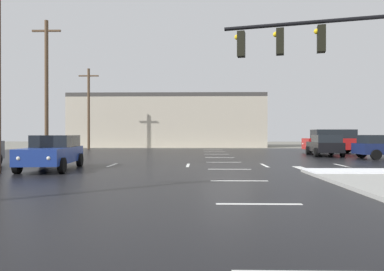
% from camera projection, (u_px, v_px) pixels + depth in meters
% --- Properties ---
extents(ground_plane, '(120.00, 120.00, 0.00)m').
position_uv_depth(ground_plane, '(226.00, 166.00, 18.02)').
color(ground_plane, slate).
extents(road_asphalt, '(44.00, 44.00, 0.02)m').
position_uv_depth(road_asphalt, '(226.00, 166.00, 18.02)').
color(road_asphalt, black).
rests_on(road_asphalt, ground_plane).
extents(snow_strip_curbside, '(4.00, 1.60, 0.06)m').
position_uv_depth(snow_strip_curbside, '(358.00, 171.00, 13.90)').
color(snow_strip_curbside, white).
rests_on(snow_strip_curbside, sidewalk_corner).
extents(lane_markings, '(36.15, 36.15, 0.01)m').
position_uv_depth(lane_markings, '(253.00, 168.00, 16.61)').
color(lane_markings, silver).
rests_on(lane_markings, road_asphalt).
extents(traffic_signal_mast, '(6.36, 1.76, 5.96)m').
position_uv_depth(traffic_signal_mast, '(343.00, 60.00, 12.18)').
color(traffic_signal_mast, black).
rests_on(traffic_signal_mast, sidewalk_corner).
extents(strip_building_background, '(24.83, 8.00, 6.79)m').
position_uv_depth(strip_building_background, '(169.00, 121.00, 46.19)').
color(strip_building_background, '#BCB29E').
rests_on(strip_building_background, ground_plane).
extents(suv_red, '(4.86, 2.21, 2.03)m').
position_uv_depth(suv_red, '(333.00, 141.00, 29.50)').
color(suv_red, '#B21919').
rests_on(suv_red, road_asphalt).
extents(sedan_blue, '(2.40, 4.67, 1.58)m').
position_uv_depth(sedan_blue, '(53.00, 151.00, 15.98)').
color(sedan_blue, navy).
rests_on(sedan_blue, road_asphalt).
extents(sedan_black, '(2.45, 4.68, 1.58)m').
position_uv_depth(sedan_black, '(325.00, 145.00, 25.81)').
color(sedan_black, black).
rests_on(sedan_black, road_asphalt).
extents(utility_pole_far, '(2.20, 0.28, 10.36)m').
position_uv_depth(utility_pole_far, '(47.00, 85.00, 26.36)').
color(utility_pole_far, brown).
rests_on(utility_pole_far, ground_plane).
extents(utility_pole_distant, '(2.20, 0.28, 8.92)m').
position_uv_depth(utility_pole_distant, '(89.00, 107.00, 38.14)').
color(utility_pole_distant, brown).
rests_on(utility_pole_distant, ground_plane).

